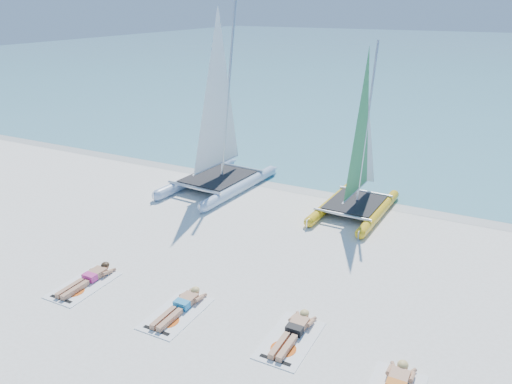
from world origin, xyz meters
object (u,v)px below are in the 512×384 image
towel_a (84,285)px  towel_b (176,313)px  towel_c (290,340)px  catamaran_blue (218,134)px  sunbather_a (89,278)px  sunbather_c (294,331)px  sunbather_b (181,305)px  catamaran_yellow (362,158)px

towel_a → towel_b: (2.89, 0.08, 0.00)m
towel_a → towel_c: bearing=4.3°
catamaran_blue → sunbather_a: 8.08m
catamaran_blue → towel_a: 8.30m
sunbather_a → towel_c: (5.68, 0.23, -0.11)m
sunbather_c → towel_a: bearing=-173.8°
sunbather_b → sunbather_c: same height
sunbather_c → catamaran_yellow: bearing=96.3°
catamaran_blue → towel_c: (6.40, -7.56, -2.14)m
towel_a → catamaran_blue: bearing=95.2°
towel_b → towel_c: same height
towel_b → sunbather_b: size_ratio=1.07×
catamaran_yellow → sunbather_c: size_ratio=3.43×
towel_b → sunbather_c: (2.79, 0.53, 0.11)m
sunbather_c → sunbather_b: bearing=-173.1°
sunbather_a → towel_b: sunbather_a is taller
sunbather_b → towel_b: bearing=-90.0°
catamaran_yellow → towel_a: bearing=-117.6°
catamaran_blue → towel_a: bearing=-80.5°
towel_a → towel_c: same height
towel_a → towel_b: bearing=1.6°
towel_b → towel_a: bearing=-178.4°
towel_c → sunbather_c: sunbather_c is taller
catamaran_blue → towel_c: 10.14m
sunbather_b → towel_c: bearing=3.0°
catamaran_blue → sunbather_b: 8.75m
sunbather_b → towel_c: size_ratio=0.93×
sunbather_c → catamaran_blue: bearing=131.0°
sunbather_a → towel_c: sunbather_a is taller
sunbather_c → towel_c: bearing=-90.0°
sunbather_a → towel_b: size_ratio=0.93×
catamaran_yellow → towel_c: 8.21m
catamaran_blue → towel_b: bearing=-61.1°
towel_a → sunbather_c: sunbather_c is taller
sunbather_a → towel_c: 5.68m
sunbather_b → sunbather_c: (2.79, 0.34, 0.00)m
towel_a → sunbather_c: 5.71m
catamaran_yellow → sunbather_b: size_ratio=3.43×
catamaran_yellow → sunbather_a: (-4.83, -8.18, -1.75)m
sunbather_a → sunbather_c: bearing=4.3°
sunbather_a → towel_b: 2.89m
sunbather_a → sunbather_c: (5.68, 0.42, 0.00)m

